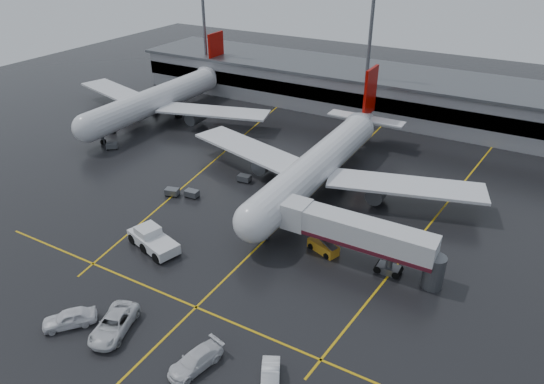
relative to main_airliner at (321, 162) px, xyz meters
The scene contains 22 objects.
ground 10.57m from the main_airliner, 90.00° to the right, with size 220.00×220.00×0.00m, color black.
apron_line_centre 10.57m from the main_airliner, 90.00° to the right, with size 0.25×90.00×0.02m, color gold.
apron_line_stop 31.98m from the main_airliner, 90.00° to the right, with size 60.00×0.25×0.02m, color gold.
apron_line_left 20.44m from the main_airliner, behind, with size 0.25×70.00×0.02m, color gold.
apron_line_right 18.49m from the main_airliner, ahead, with size 0.25×70.00×0.02m, color gold.
terminal 38.23m from the main_airliner, 90.00° to the left, with size 122.00×19.00×8.60m.
light_mast_left 56.34m from the main_airliner, 144.33° to the left, with size 3.00×1.20×25.45m.
light_mast_mid 34.26m from the main_airliner, 98.80° to the left, with size 3.00×1.20×25.45m.
main_airliner is the anchor object (origin of this frame).
second_airliner 43.68m from the main_airliner, 164.05° to the left, with size 48.80×45.60×14.10m.
jet_bridge 19.68m from the main_airliner, 52.90° to the right, with size 19.90×3.40×6.05m.
pushback_tractor 28.09m from the main_airliner, 114.36° to the right, with size 8.14×5.10×2.71m.
belt_loader 17.67m from the main_airliner, 64.09° to the right, with size 4.40×3.01×2.57m.
service_van_a 38.98m from the main_airliner, 97.38° to the right, with size 3.00×6.50×1.81m, color silver.
service_van_b 38.62m from the main_airliner, 82.64° to the right, with size 2.29×5.64×1.64m, color silver.
service_van_c 38.45m from the main_airliner, 71.95° to the right, with size 1.61×4.63×1.52m, color white.
service_van_d 41.36m from the main_airliner, 103.40° to the right, with size 2.13×5.28×1.80m, color white.
baggage_cart_a 20.13m from the main_airliner, 140.40° to the right, with size 2.09×1.45×1.12m.
baggage_cart_b 23.02m from the main_airliner, 143.02° to the right, with size 2.27×1.78×1.12m.
baggage_cart_c 12.53m from the main_airliner, 157.85° to the right, with size 2.11×1.48×1.12m.
baggage_cart_d 45.47m from the main_airliner, behind, with size 2.25×1.74×1.12m.
baggage_cart_e 39.45m from the main_airliner, behind, with size 2.37×2.28×1.12m.
Camera 1 is at (26.93, -52.94, 36.16)m, focal length 32.51 mm.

